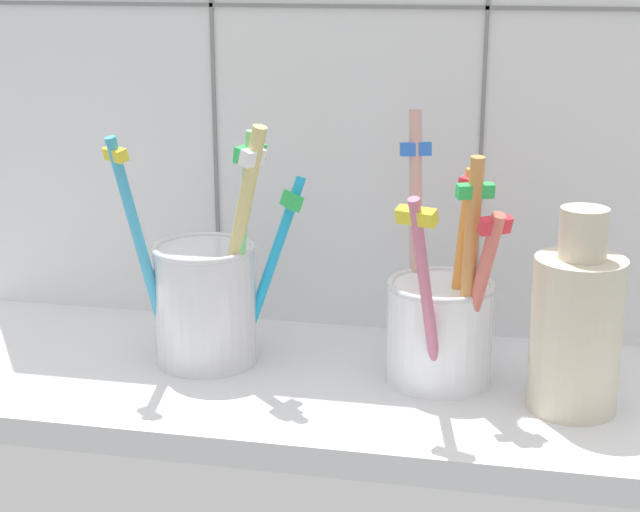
% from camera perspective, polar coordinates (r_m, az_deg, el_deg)
% --- Properties ---
extents(counter_slab, '(0.64, 0.22, 0.02)m').
position_cam_1_polar(counter_slab, '(0.76, -0.21, -7.43)').
color(counter_slab, silver).
rests_on(counter_slab, ground).
extents(tile_wall_back, '(0.64, 0.02, 0.45)m').
position_cam_1_polar(tile_wall_back, '(0.81, 1.55, 10.03)').
color(tile_wall_back, white).
rests_on(tile_wall_back, ground).
extents(toothbrush_cup_left, '(0.13, 0.09, 0.19)m').
position_cam_1_polar(toothbrush_cup_left, '(0.77, -6.31, -2.26)').
color(toothbrush_cup_left, silver).
rests_on(toothbrush_cup_left, counter_slab).
extents(toothbrush_cup_right, '(0.09, 0.12, 0.19)m').
position_cam_1_polar(toothbrush_cup_right, '(0.73, 6.75, -3.60)').
color(toothbrush_cup_right, white).
rests_on(toothbrush_cup_right, counter_slab).
extents(ceramic_vase, '(0.06, 0.06, 0.14)m').
position_cam_1_polar(ceramic_vase, '(0.70, 14.09, -3.84)').
color(ceramic_vase, beige).
rests_on(ceramic_vase, counter_slab).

